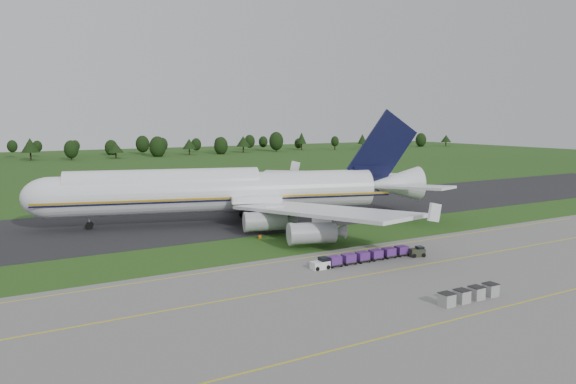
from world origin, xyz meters
TOP-DOWN VIEW (x-y plane):
  - ground at (0.00, 0.00)m, footprint 600.00×600.00m
  - apron at (0.00, -34.00)m, footprint 300.00×52.00m
  - taxiway at (0.00, 28.00)m, footprint 300.00×40.00m
  - apron_markings at (0.00, -26.98)m, footprint 300.00×30.20m
  - tree_line at (2.96, 219.71)m, footprint 525.78×22.29m
  - aircraft at (-4.25, 21.97)m, footprint 81.18×75.91m
  - baggage_train at (-0.32, -16.38)m, footprint 17.23×1.56m
  - utility_cart at (9.26, -17.93)m, footprint 2.51×1.90m
  - uld_row at (-0.13, -36.51)m, footprint 8.74×1.54m
  - edge_markers at (1.51, 5.67)m, footprint 14.36×0.30m

SIDE VIEW (x-z plane):
  - ground at x=0.00m, z-range 0.00..0.00m
  - apron at x=0.00m, z-range 0.00..0.06m
  - taxiway at x=0.00m, z-range 0.00..0.08m
  - apron_markings at x=0.00m, z-range 0.06..0.07m
  - edge_markers at x=1.51m, z-range -0.03..0.57m
  - utility_cart at x=9.26m, z-range 0.05..1.27m
  - uld_row at x=-0.13m, z-range 0.06..1.58m
  - baggage_train at x=-0.32m, z-range 0.13..1.63m
  - tree_line at x=2.96m, z-range 0.22..11.67m
  - aircraft at x=-4.25m, z-range -4.88..17.89m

